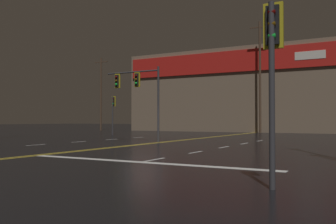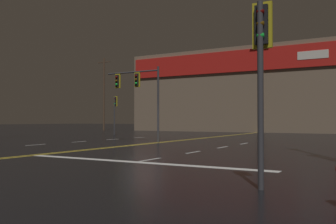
% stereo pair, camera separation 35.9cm
% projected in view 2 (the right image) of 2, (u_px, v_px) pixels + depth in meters
% --- Properties ---
extents(ground_plane, '(200.00, 200.00, 0.00)m').
position_uv_depth(ground_plane, '(143.00, 144.00, 22.51)').
color(ground_plane, black).
extents(road_markings, '(15.22, 60.00, 0.01)m').
position_uv_depth(road_markings, '(142.00, 146.00, 20.62)').
color(road_markings, gold).
rests_on(road_markings, ground).
extents(traffic_signal_median, '(4.20, 0.36, 4.98)m').
position_uv_depth(traffic_signal_median, '(136.00, 86.00, 25.34)').
color(traffic_signal_median, '#38383D').
rests_on(traffic_signal_median, ground).
extents(traffic_signal_corner_southeast, '(0.42, 0.36, 3.98)m').
position_uv_depth(traffic_signal_corner_southeast, '(262.00, 51.00, 7.93)').
color(traffic_signal_corner_southeast, '#38383D').
rests_on(traffic_signal_corner_southeast, ground).
extents(traffic_signal_corner_northwest, '(0.42, 0.36, 3.81)m').
position_uv_depth(traffic_signal_corner_northwest, '(115.00, 106.00, 36.98)').
color(traffic_signal_corner_northwest, '#38383D').
rests_on(traffic_signal_corner_northwest, ground).
extents(building_backdrop, '(35.01, 10.23, 10.35)m').
position_uv_depth(building_backdrop, '(269.00, 91.00, 47.93)').
color(building_backdrop, '#7A6651').
rests_on(building_backdrop, ground).
extents(utility_pole_row, '(47.33, 0.26, 12.57)m').
position_uv_depth(utility_pole_row, '(263.00, 81.00, 41.81)').
color(utility_pole_row, '#4C3828').
rests_on(utility_pole_row, ground).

